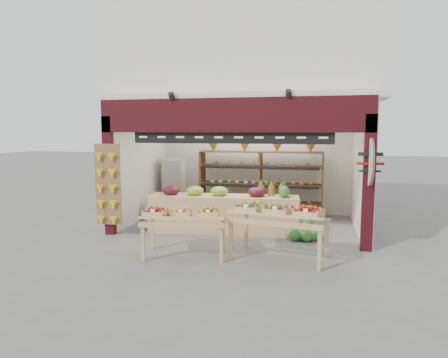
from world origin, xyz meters
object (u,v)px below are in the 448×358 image
Objects in this scene: display_table_left at (180,216)px; display_table_right at (280,213)px; back_shelving at (260,172)px; mid_counter at (223,212)px; watermelon_pile at (305,232)px; cardboard_stack at (162,212)px; refrigerator at (175,184)px.

display_table_right reaches higher than display_table_left.
back_shelving is 2.19m from mid_counter.
mid_counter is 5.18× the size of watermelon_pile.
mid_counter is (-0.58, -1.98, -0.74)m from back_shelving.
display_table_right is at bearing -36.65° from cardboard_stack.
back_shelving reaches higher than mid_counter.
display_table_right is at bearing 6.06° from display_table_left.
back_shelving is 0.97× the size of mid_counter.
refrigerator is 0.46× the size of mid_counter.
display_table_right is at bearing -64.77° from refrigerator.
display_table_left is (1.42, -2.64, 0.52)m from cardboard_stack.
back_shelving is 3.93m from display_table_left.
back_shelving reaches higher than display_table_left.
display_table_right is at bearing -76.36° from back_shelving.
cardboard_stack is (-2.41, -1.14, -0.98)m from back_shelving.
cardboard_stack is at bearing 155.38° from mid_counter.
display_table_left is at bearing -86.49° from refrigerator.
back_shelving is 2.02× the size of display_table_left.
cardboard_stack is 3.84m from watermelon_pile.
refrigerator is (-2.46, -0.01, -0.41)m from back_shelving.
display_table_right reaches higher than cardboard_stack.
mid_counter is at bearing 132.15° from display_table_right.
cardboard_stack is at bearing -105.32° from refrigerator.
mid_counter is at bearing -24.62° from cardboard_stack.
back_shelving is 2.50m from refrigerator.
watermelon_pile is (3.75, -2.16, -0.63)m from refrigerator.
cardboard_stack is 4.14m from display_table_right.
watermelon_pile is (0.42, 1.41, -0.68)m from display_table_right.
mid_counter is at bearing -106.40° from back_shelving.
mid_counter is 1.87m from display_table_left.
watermelon_pile is (1.87, -0.20, -0.30)m from mid_counter.
back_shelving is at bearing 103.64° from display_table_right.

